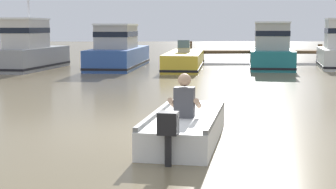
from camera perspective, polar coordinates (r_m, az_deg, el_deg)
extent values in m
plane|color=#7A6B4C|center=(9.80, -1.78, -4.07)|extent=(120.00, 120.00, 0.00)
cube|color=brown|center=(29.51, 16.04, 4.57)|extent=(14.60, 1.50, 0.16)
cylinder|color=#4D3924|center=(29.09, 2.43, 4.77)|extent=(0.24, 0.24, 1.16)
cylinder|color=#4D3924|center=(28.84, 16.41, 4.32)|extent=(0.24, 0.24, 1.04)
cube|color=white|center=(8.92, 1.95, -3.78)|extent=(1.65, 3.25, 0.44)
cube|color=white|center=(10.61, 3.35, -1.98)|extent=(0.67, 0.50, 0.42)
cube|color=gray|center=(8.97, -1.26, -2.10)|extent=(0.63, 3.00, 0.08)
cube|color=gray|center=(8.82, 5.24, -2.29)|extent=(0.63, 3.00, 0.08)
cube|color=white|center=(8.79, 1.86, -2.76)|extent=(1.05, 0.46, 0.06)
cylinder|color=black|center=(7.32, 0.01, -5.88)|extent=(0.12, 0.12, 0.54)
cube|color=black|center=(7.25, 0.01, -3.19)|extent=(0.32, 0.29, 0.32)
cube|color=#4C4C51|center=(8.69, 1.82, -0.87)|extent=(0.37, 0.28, 0.52)
sphere|color=tan|center=(8.65, 1.83, 1.62)|extent=(0.22, 0.22, 0.22)
cylinder|color=tan|center=(8.78, 0.45, -0.91)|extent=(0.17, 0.43, 0.23)
cylinder|color=tan|center=(8.72, 3.30, -0.99)|extent=(0.17, 0.43, 0.23)
cube|color=gray|center=(24.84, -14.83, 3.88)|extent=(2.60, 5.59, 1.00)
cube|color=black|center=(24.86, -14.80, 3.13)|extent=(2.65, 5.64, 0.10)
cube|color=beige|center=(24.36, -15.40, 6.47)|extent=(1.70, 2.45, 1.27)
cube|color=black|center=(24.36, -15.41, 6.84)|extent=(1.73, 2.49, 0.24)
cube|color=white|center=(24.36, -15.45, 8.06)|extent=(1.78, 2.58, 0.08)
cylinder|color=silver|center=(24.68, -15.12, 8.42)|extent=(0.10, 0.10, 2.94)
cube|color=#2D519E|center=(25.19, -5.39, 4.08)|extent=(2.65, 6.95, 0.95)
cube|color=black|center=(25.21, -5.38, 3.38)|extent=(2.69, 6.99, 0.10)
cube|color=#B2ADA3|center=(24.55, -5.70, 6.35)|extent=(1.82, 2.99, 1.07)
cube|color=black|center=(24.55, -5.70, 6.66)|extent=(1.85, 3.02, 0.24)
cube|color=white|center=(24.55, -5.71, 7.69)|extent=(1.91, 3.14, 0.08)
cube|color=gold|center=(24.63, 1.86, 3.82)|extent=(2.29, 6.91, 0.77)
cube|color=black|center=(24.65, 1.86, 3.24)|extent=(2.33, 6.95, 0.10)
cube|color=beige|center=(24.09, 1.78, 5.18)|extent=(0.60, 0.56, 0.44)
cube|color=slate|center=(23.82, 1.73, 5.59)|extent=(0.55, 0.10, 0.36)
cube|color=#1E727A|center=(25.44, 11.26, 3.94)|extent=(2.75, 5.87, 0.89)
cube|color=black|center=(25.46, 11.24, 3.29)|extent=(2.79, 5.92, 0.10)
cube|color=#B2ADA3|center=(24.89, 11.37, 6.30)|extent=(1.84, 2.57, 1.22)
cube|color=black|center=(24.89, 11.38, 6.65)|extent=(1.88, 2.60, 0.24)
cube|color=white|center=(24.89, 11.41, 7.80)|extent=(1.93, 2.70, 0.08)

